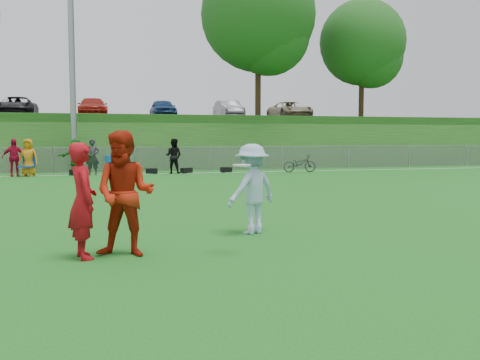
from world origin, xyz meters
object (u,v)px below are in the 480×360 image
object	(u,v)px
player_red_center	(125,194)
recycling_bin	(112,165)
player_red_left	(83,201)
player_blue	(252,189)
frisbee	(242,165)
bicycle	(300,164)

from	to	relation	value
player_red_center	recycling_bin	size ratio (longest dim) A/B	2.02
recycling_bin	player_red_left	bearing A→B (deg)	-93.50
player_red_center	player_blue	distance (m)	2.70
player_red_center	player_blue	size ratio (longest dim) A/B	1.13
player_red_center	frisbee	world-z (taller)	player_red_center
frisbee	recycling_bin	xyz separation A→B (m)	(-1.26, 17.66, -0.90)
player_blue	frisbee	bearing A→B (deg)	41.68
player_red_center	bicycle	size ratio (longest dim) A/B	1.12
player_red_left	player_blue	world-z (taller)	player_red_left
player_blue	frisbee	world-z (taller)	player_blue
player_red_left	bicycle	bearing A→B (deg)	-45.47
player_red_center	bicycle	world-z (taller)	player_red_center
player_red_center	player_blue	world-z (taller)	player_red_center
player_red_left	player_blue	bearing A→B (deg)	-81.23
player_red_left	frisbee	world-z (taller)	player_red_left
recycling_bin	bicycle	distance (m)	9.16
player_red_center	frisbee	size ratio (longest dim) A/B	6.84
player_blue	bicycle	world-z (taller)	player_blue
frisbee	recycling_bin	distance (m)	17.73
player_red_center	recycling_bin	world-z (taller)	player_red_center
player_red_left	recycling_bin	xyz separation A→B (m)	(1.06, 17.27, -0.39)
player_red_left	player_red_center	world-z (taller)	player_red_center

